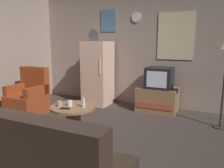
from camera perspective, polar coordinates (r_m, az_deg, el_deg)
The scene contains 11 objects.
ground_plane at distance 3.51m, azimuth -8.65°, elevation -14.47°, with size 12.00×12.00×0.00m, color #3D332D.
wall_with_art at distance 5.38m, azimuth 5.90°, elevation 9.71°, with size 5.20×0.12×2.79m.
fridge at distance 5.33m, azimuth -3.66°, elevation 2.80°, with size 0.60×0.62×1.77m.
tv_stand at distance 4.93m, azimuth 11.47°, elevation -3.92°, with size 0.84×0.53×0.52m.
crt_tv at distance 4.82m, azimuth 12.05°, elevation 1.58°, with size 0.54×0.51×0.44m.
coffee_table at distance 3.70m, azimuth -9.84°, elevation -9.14°, with size 0.72×0.72×0.48m.
wine_glass at distance 3.51m, azimuth -7.30°, elevation -4.76°, with size 0.05×0.05×0.15m, color silver.
mug_ceramic_white at distance 3.63m, azimuth -10.73°, elevation -4.85°, with size 0.08×0.08×0.09m, color silver.
mug_ceramic_tan at distance 3.63m, azimuth -13.30°, elevation -4.96°, with size 0.08×0.08×0.09m, color tan.
remote_control at distance 3.49m, azimuth -11.92°, elevation -6.12°, with size 0.15×0.04×0.02m, color black.
armchair at distance 5.03m, azimuth -20.54°, elevation -3.17°, with size 0.68×0.68×0.96m.
Camera 1 is at (1.81, -2.62, 1.49)m, focal length 35.73 mm.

